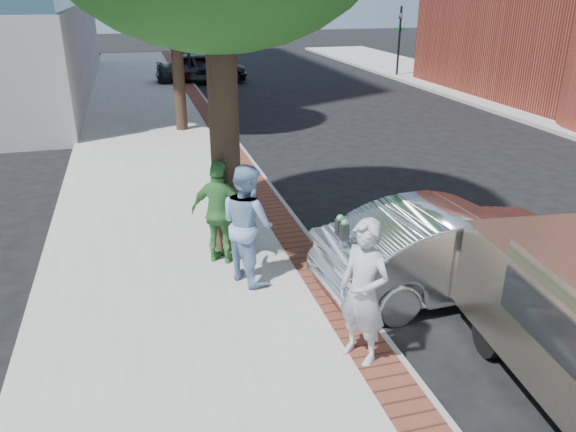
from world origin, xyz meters
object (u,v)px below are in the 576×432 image
object	(u,v)px
person_officer	(247,223)
parking_meter	(341,243)
bg_car	(202,68)
person_green	(220,213)
sedan_silver	(455,248)
person_gray	(364,292)

from	to	relation	value
person_officer	parking_meter	bearing A→B (deg)	-159.96
parking_meter	person_officer	distance (m)	1.70
bg_car	person_green	bearing A→B (deg)	172.40
parking_meter	sedan_silver	size ratio (longest dim) A/B	0.32
bg_car	person_officer	bearing A→B (deg)	173.47
parking_meter	person_gray	size ratio (longest dim) A/B	0.74
person_officer	sedan_silver	size ratio (longest dim) A/B	0.44
sedan_silver	person_gray	bearing A→B (deg)	121.30
sedan_silver	person_officer	bearing A→B (deg)	69.87
parking_meter	bg_car	xyz separation A→B (m)	(0.88, 23.26, -0.40)
parking_meter	bg_car	world-z (taller)	parking_meter
person_officer	bg_car	world-z (taller)	person_officer
person_green	bg_car	distance (m)	21.41
bg_car	sedan_silver	bearing A→B (deg)	-178.18
person_officer	person_green	distance (m)	0.84
parking_meter	person_green	xyz separation A→B (m)	(-1.52, 1.99, -0.12)
person_green	bg_car	size ratio (longest dim) A/B	0.39
bg_car	parking_meter	bearing A→B (deg)	176.66
person_gray	sedan_silver	distance (m)	2.80
person_officer	bg_car	size ratio (longest dim) A/B	0.42
person_green	sedan_silver	bearing A→B (deg)	-174.34
parking_meter	person_officer	world-z (taller)	person_officer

